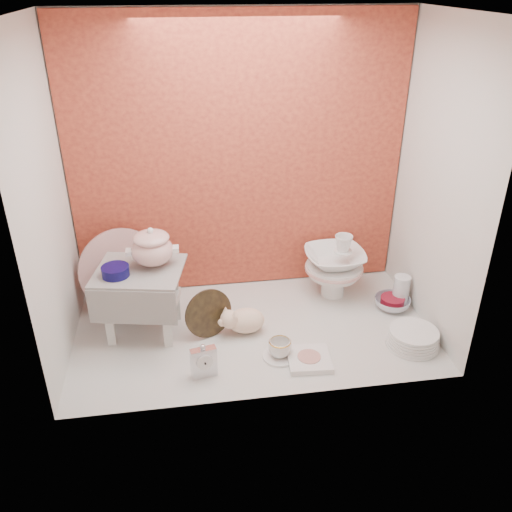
{
  "coord_description": "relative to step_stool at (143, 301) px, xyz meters",
  "views": [
    {
      "loc": [
        -0.33,
        -2.24,
        1.64
      ],
      "look_at": [
        0.02,
        0.02,
        0.42
      ],
      "focal_mm": 37.66,
      "sensor_mm": 36.0,
      "label": 1
    }
  ],
  "objects": [
    {
      "name": "ground",
      "position": [
        0.55,
        -0.08,
        -0.18
      ],
      "size": [
        1.8,
        1.8,
        0.0
      ],
      "primitive_type": "plane",
      "color": "silver",
      "rests_on": "ground"
    },
    {
      "name": "niche_shell",
      "position": [
        0.55,
        0.1,
        0.75
      ],
      "size": [
        1.86,
        1.03,
        1.53
      ],
      "color": "#CC5433",
      "rests_on": "ground"
    },
    {
      "name": "step_stool",
      "position": [
        0.0,
        0.0,
        0.0
      ],
      "size": [
        0.48,
        0.43,
        0.36
      ],
      "primitive_type": null,
      "rotation": [
        0.0,
        0.0,
        -0.2
      ],
      "color": "silver",
      "rests_on": "ground"
    },
    {
      "name": "soup_tureen",
      "position": [
        0.07,
        0.04,
        0.28
      ],
      "size": [
        0.3,
        0.3,
        0.2
      ],
      "primitive_type": null,
      "rotation": [
        0.0,
        0.0,
        -0.29
      ],
      "color": "white",
      "rests_on": "step_stool"
    },
    {
      "name": "cobalt_bowl",
      "position": [
        -0.11,
        -0.04,
        0.2
      ],
      "size": [
        0.14,
        0.14,
        0.05
      ],
      "primitive_type": "cylinder",
      "rotation": [
        0.0,
        0.0,
        0.03
      ],
      "color": "#0C0946",
      "rests_on": "step_stool"
    },
    {
      "name": "floral_platter",
      "position": [
        -0.12,
        0.27,
        0.04
      ],
      "size": [
        0.46,
        0.26,
        0.44
      ],
      "primitive_type": null,
      "rotation": [
        0.0,
        0.0,
        0.37
      ],
      "color": "silver",
      "rests_on": "ground"
    },
    {
      "name": "blue_white_vase",
      "position": [
        -0.11,
        0.19,
        -0.06
      ],
      "size": [
        0.25,
        0.25,
        0.25
      ],
      "primitive_type": "imported",
      "rotation": [
        0.0,
        0.0,
        0.05
      ],
      "color": "white",
      "rests_on": "ground"
    },
    {
      "name": "lacquer_tray",
      "position": [
        0.32,
        -0.08,
        -0.05
      ],
      "size": [
        0.26,
        0.16,
        0.25
      ],
      "primitive_type": null,
      "rotation": [
        0.0,
        0.0,
        0.41
      ],
      "color": "black",
      "rests_on": "ground"
    },
    {
      "name": "mantel_clock",
      "position": [
        0.27,
        -0.4,
        -0.09
      ],
      "size": [
        0.12,
        0.06,
        0.17
      ],
      "primitive_type": "cube",
      "rotation": [
        0.0,
        0.0,
        0.19
      ],
      "color": "silver",
      "rests_on": "ground"
    },
    {
      "name": "plush_pig",
      "position": [
        0.51,
        -0.09,
        -0.11
      ],
      "size": [
        0.26,
        0.2,
        0.14
      ],
      "primitive_type": "ellipsoid",
      "rotation": [
        0.0,
        0.0,
        -0.15
      ],
      "color": "beige",
      "rests_on": "ground"
    },
    {
      "name": "teacup_saucer",
      "position": [
        0.64,
        -0.32,
        -0.17
      ],
      "size": [
        0.22,
        0.22,
        0.01
      ],
      "primitive_type": "cylinder",
      "rotation": [
        0.0,
        0.0,
        -0.41
      ],
      "color": "white",
      "rests_on": "ground"
    },
    {
      "name": "gold_rim_teacup",
      "position": [
        0.64,
        -0.32,
        -0.12
      ],
      "size": [
        0.11,
        0.11,
        0.09
      ],
      "primitive_type": "imported",
      "rotation": [
        0.0,
        0.0,
        0.04
      ],
      "color": "white",
      "rests_on": "teacup_saucer"
    },
    {
      "name": "lattice_dish",
      "position": [
        0.77,
        -0.37,
        -0.17
      ],
      "size": [
        0.22,
        0.22,
        0.03
      ],
      "primitive_type": "cube",
      "rotation": [
        0.0,
        0.0,
        -0.07
      ],
      "color": "white",
      "rests_on": "ground"
    },
    {
      "name": "dinner_plate_stack",
      "position": [
        1.31,
        -0.33,
        -0.13
      ],
      "size": [
        0.28,
        0.28,
        0.09
      ],
      "primitive_type": "cylinder",
      "rotation": [
        0.0,
        0.0,
        -0.09
      ],
      "color": "white",
      "rests_on": "ground"
    },
    {
      "name": "crystal_bowl",
      "position": [
        1.33,
        0.01,
        -0.15
      ],
      "size": [
        0.25,
        0.25,
        0.06
      ],
      "primitive_type": "imported",
      "rotation": [
        0.0,
        0.0,
        0.39
      ],
      "color": "silver",
      "rests_on": "ground"
    },
    {
      "name": "clear_glass_vase",
      "position": [
        1.39,
        0.04,
        -0.09
      ],
      "size": [
        0.12,
        0.12,
        0.18
      ],
      "primitive_type": "cylinder",
      "rotation": [
        0.0,
        0.0,
        0.4
      ],
      "color": "silver",
      "rests_on": "ground"
    },
    {
      "name": "porcelain_tower",
      "position": [
        1.05,
        0.19,
        0.01
      ],
      "size": [
        0.36,
        0.36,
        0.38
      ],
      "primitive_type": null,
      "rotation": [
        0.0,
        0.0,
        -0.11
      ],
      "color": "white",
      "rests_on": "ground"
    }
  ]
}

